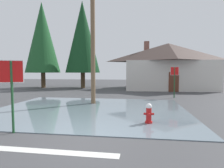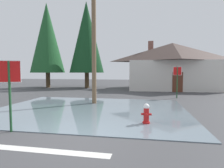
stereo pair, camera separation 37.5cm
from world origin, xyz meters
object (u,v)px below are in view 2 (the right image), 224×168
(fire_hydrant, at_px, (146,114))
(stop_sign_far, at_px, (177,76))
(stop_sign_near, at_px, (9,81))
(utility_pole, at_px, (94,37))
(pine_tree_tall_left, at_px, (87,37))
(house, at_px, (172,65))
(pine_tree_mid_left, at_px, (47,38))

(fire_hydrant, height_order, stop_sign_far, stop_sign_far)
(stop_sign_near, xyz_separation_m, stop_sign_far, (7.01, 9.30, -0.06))
(stop_sign_near, xyz_separation_m, fire_hydrant, (4.61, 1.75, -1.36))
(stop_sign_far, bearing_deg, utility_pole, -149.07)
(fire_hydrant, distance_m, pine_tree_tall_left, 17.70)
(stop_sign_near, bearing_deg, stop_sign_far, 52.98)
(house, xyz_separation_m, pine_tree_tall_left, (-10.23, -0.03, 3.48))
(fire_hydrant, height_order, pine_tree_tall_left, pine_tree_tall_left)
(pine_tree_mid_left, bearing_deg, stop_sign_near, -65.26)
(stop_sign_far, distance_m, pine_tree_mid_left, 16.90)
(stop_sign_far, bearing_deg, pine_tree_tall_left, 141.69)
(utility_pole, relative_size, pine_tree_tall_left, 0.77)
(stop_sign_near, bearing_deg, pine_tree_mid_left, 114.74)
(fire_hydrant, relative_size, pine_tree_tall_left, 0.08)
(utility_pole, bearing_deg, pine_tree_mid_left, 130.28)
(pine_tree_tall_left, bearing_deg, stop_sign_near, -81.39)
(house, relative_size, pine_tree_tall_left, 1.00)
(house, distance_m, pine_tree_mid_left, 15.67)
(utility_pole, bearing_deg, fire_hydrant, -52.02)
(house, bearing_deg, pine_tree_mid_left, -178.54)
(fire_hydrant, relative_size, utility_pole, 0.10)
(fire_hydrant, height_order, house, house)
(house, height_order, pine_tree_mid_left, pine_tree_mid_left)
(stop_sign_near, xyz_separation_m, house, (7.68, 16.88, 1.00))
(house, relative_size, pine_tree_mid_left, 1.00)
(utility_pole, bearing_deg, pine_tree_tall_left, 109.69)
(utility_pole, distance_m, pine_tree_mid_left, 14.00)
(stop_sign_near, xyz_separation_m, pine_tree_mid_left, (-7.60, 16.49, 4.47))
(stop_sign_near, relative_size, house, 0.23)
(utility_pole, height_order, pine_tree_mid_left, pine_tree_mid_left)
(stop_sign_far, relative_size, house, 0.23)
(pine_tree_tall_left, xyz_separation_m, pine_tree_mid_left, (-5.05, -0.36, -0.00))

